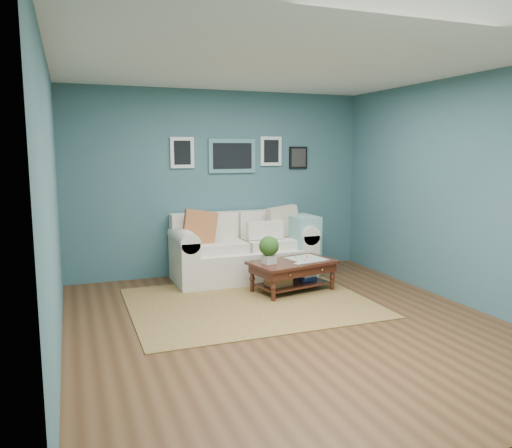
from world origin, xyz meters
name	(u,v)px	position (x,y,z in m)	size (l,w,h in m)	color
room_shell	(288,197)	(0.01, 0.06, 1.36)	(5.00, 5.02, 2.70)	brown
area_rug	(250,303)	(-0.13, 0.86, 0.01)	(2.83, 2.26, 0.01)	brown
loveseat	(248,249)	(0.27, 2.03, 0.43)	(2.04, 0.93, 1.05)	#F1E2CF
coffee_table	(289,267)	(0.51, 1.14, 0.34)	(1.19, 0.84, 0.76)	#381510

